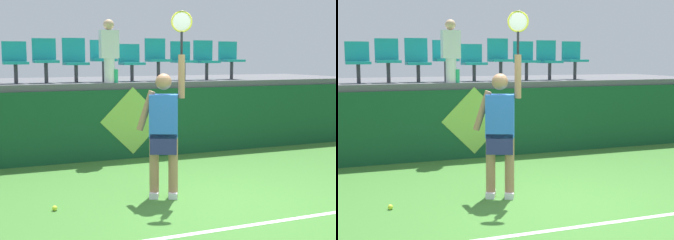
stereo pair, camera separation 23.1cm
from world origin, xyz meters
TOP-DOWN VIEW (x-y plane):
  - ground_plane at (0.00, 0.00)m, footprint 40.00×40.00m
  - court_back_wall at (0.00, 3.28)m, footprint 10.94×0.20m
  - spectator_platform at (0.00, 4.77)m, footprint 10.94×3.07m
  - court_baseline_stripe at (0.00, -0.88)m, footprint 9.84×0.08m
  - tennis_player at (-0.61, 0.55)m, footprint 0.71×0.39m
  - tennis_ball at (-2.10, 0.51)m, footprint 0.07×0.07m
  - water_bottle at (-0.46, 3.34)m, footprint 0.08×0.08m
  - stadium_chair_0 at (-2.22, 3.86)m, footprint 0.44×0.42m
  - stadium_chair_1 at (-1.68, 3.87)m, footprint 0.44×0.42m
  - stadium_chair_2 at (-1.12, 3.87)m, footprint 0.44×0.42m
  - stadium_chair_3 at (-0.57, 3.86)m, footprint 0.44×0.42m
  - stadium_chair_4 at (-0.00, 3.86)m, footprint 0.44×0.42m
  - stadium_chair_5 at (0.56, 3.87)m, footprint 0.44×0.42m
  - stadium_chair_6 at (1.13, 3.87)m, footprint 0.44×0.42m
  - stadium_chair_7 at (1.66, 3.87)m, footprint 0.44×0.42m
  - stadium_chair_8 at (2.26, 3.86)m, footprint 0.44×0.42m
  - spectator_0 at (-0.57, 3.39)m, footprint 0.34×0.20m
  - wall_signage_mount at (-0.19, 3.18)m, footprint 1.27×0.01m

SIDE VIEW (x-z plane):
  - ground_plane at x=0.00m, z-range 0.00..0.00m
  - wall_signage_mount at x=-0.19m, z-range -0.68..0.68m
  - court_baseline_stripe at x=0.00m, z-range 0.00..0.01m
  - tennis_ball at x=-2.10m, z-range 0.00..0.07m
  - court_back_wall at x=0.00m, z-range 0.00..1.31m
  - tennis_player at x=-0.61m, z-range -0.31..2.21m
  - spectator_platform at x=0.00m, z-range 1.31..1.43m
  - water_bottle at x=-0.46m, z-range 1.43..1.69m
  - stadium_chair_4 at x=0.00m, z-range 1.47..2.21m
  - stadium_chair_0 at x=-2.22m, z-range 1.48..2.25m
  - stadium_chair_2 at x=-1.12m, z-range 1.46..2.30m
  - stadium_chair_6 at x=1.13m, z-range 1.48..2.29m
  - stadium_chair_7 at x=1.66m, z-range 1.47..2.31m
  - stadium_chair_8 at x=2.26m, z-range 1.49..2.30m
  - stadium_chair_1 at x=-1.68m, z-range 1.48..2.31m
  - stadium_chair_3 at x=-0.57m, z-range 1.50..2.31m
  - stadium_chair_5 at x=0.56m, z-range 1.49..2.34m
  - spectator_0 at x=-0.57m, z-range 1.46..2.63m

